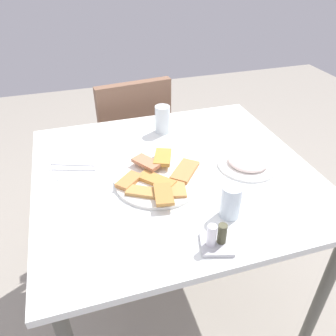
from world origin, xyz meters
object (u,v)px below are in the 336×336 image
Objects in this scene: fork at (74,169)px; condiment_caddy at (216,240)px; salad_plate_greens at (248,162)px; soda_can at (163,119)px; pide_platter at (159,178)px; drinking_glass at (231,201)px; dining_chair at (131,141)px; paper_napkin at (74,168)px; dining_table at (174,189)px; spoon at (73,164)px.

fork is 0.62m from condiment_caddy.
condiment_caddy is (-0.28, -0.34, 0.01)m from salad_plate_greens.
soda_can is (-0.23, 0.36, 0.05)m from salad_plate_greens.
pide_platter is 2.72× the size of soda_can.
drinking_glass reaches higher than condiment_caddy.
dining_chair is at bearing 80.61° from fork.
pide_platter is 2.08× the size of paper_napkin.
soda_can reaches higher than paper_napkin.
drinking_glass is at bearing 48.81° from condiment_caddy.
spoon is (-0.36, 0.15, 0.09)m from dining_table.
dining_table is 9.19× the size of drinking_glass.
pide_platter is 0.35m from condiment_caddy.
salad_plate_greens is 0.30m from drinking_glass.
soda_can reaches higher than dining_chair.
condiment_caddy is (0.36, -0.50, 0.02)m from fork.
soda_can reaches higher than dining_table.
condiment_caddy is at bearing -35.83° from fork.
soda_can reaches higher than salad_plate_greens.
salad_plate_greens is at bearing -56.86° from soda_can.
salad_plate_greens reaches higher than fork.
soda_can is at bearing 94.42° from drinking_glass.
soda_can is 0.45m from fork.
dining_chair is 0.89m from salad_plate_greens.
soda_can is 0.70m from condiment_caddy.
dining_chair is 3.93× the size of salad_plate_greens.
fork is 0.95× the size of spoon.
condiment_caddy reaches higher than spoon.
dining_chair is 2.70× the size of pide_platter.
drinking_glass is at bearing -55.17° from pide_platter.
spoon is at bearing 90.00° from paper_napkin.
soda_can is 0.59m from drinking_glass.
dining_chair is 0.75m from paper_napkin.
dining_chair is 8.08× the size of condiment_caddy.
paper_napkin is (-0.64, 0.18, -0.01)m from salad_plate_greens.
pide_platter is at bearing -31.68° from paper_napkin.
salad_plate_greens is 1.39× the size of fork.
dining_chair is at bearing 86.60° from pide_platter.
condiment_caddy is at bearing -129.55° from salad_plate_greens.
dining_chair is at bearing 81.08° from spoon.
drinking_glass is (0.09, -0.28, 0.14)m from dining_table.
dining_chair is 0.55m from soda_can.
spoon reaches higher than dining_table.
drinking_glass reaches higher than salad_plate_greens.
pide_platter reaches higher than paper_napkin.
pide_platter is at bearing -93.40° from dining_chair.
soda_can is 0.44m from spoon.
paper_napkin is 0.63m from condiment_caddy.
fork is (-0.29, 0.16, -0.01)m from pide_platter.
dining_table is at bearing -19.50° from paper_napkin.
spoon is at bearing 108.58° from fork.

